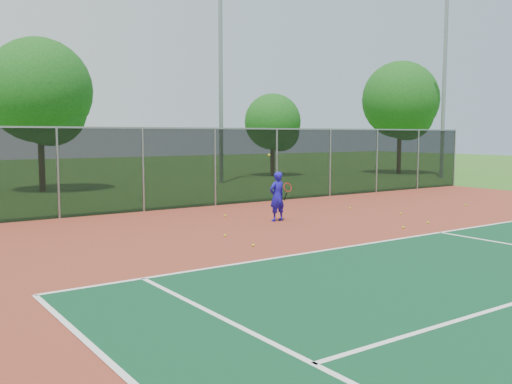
% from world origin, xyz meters
% --- Properties ---
extents(ground, '(120.00, 120.00, 0.00)m').
position_xyz_m(ground, '(0.00, 0.00, 0.00)').
color(ground, '#2B601B').
rests_on(ground, ground).
extents(court_apron, '(30.00, 20.00, 0.02)m').
position_xyz_m(court_apron, '(0.00, 2.00, 0.01)').
color(court_apron, brown).
rests_on(court_apron, ground).
extents(fence_back, '(30.00, 0.06, 3.03)m').
position_xyz_m(fence_back, '(0.00, 12.00, 1.56)').
color(fence_back, black).
rests_on(fence_back, court_apron).
extents(tennis_player, '(0.61, 0.63, 2.15)m').
position_xyz_m(tennis_player, '(-0.45, 7.40, 0.82)').
color(tennis_player, '#1912A8').
rests_on(tennis_player, court_apron).
extents(practice_ball_0, '(0.07, 0.07, 0.07)m').
position_xyz_m(practice_ball_0, '(3.11, 4.29, 0.06)').
color(practice_ball_0, '#BEDA19').
rests_on(practice_ball_0, court_apron).
extents(practice_ball_1, '(0.07, 0.07, 0.07)m').
position_xyz_m(practice_ball_1, '(3.99, 6.15, 0.06)').
color(practice_ball_1, '#BEDA19').
rests_on(practice_ball_1, court_apron).
extents(practice_ball_3, '(0.07, 0.07, 0.07)m').
position_xyz_m(practice_ball_3, '(7.93, 6.31, 0.06)').
color(practice_ball_3, '#BEDA19').
rests_on(practice_ball_3, court_apron).
extents(practice_ball_4, '(0.07, 0.07, 0.07)m').
position_xyz_m(practice_ball_4, '(1.73, 4.10, 0.06)').
color(practice_ball_4, '#BEDA19').
rests_on(practice_ball_4, court_apron).
extents(practice_ball_5, '(0.07, 0.07, 0.07)m').
position_xyz_m(practice_ball_5, '(-3.30, 5.97, 0.06)').
color(practice_ball_5, '#BEDA19').
rests_on(practice_ball_5, court_apron).
extents(practice_ball_6, '(0.07, 0.07, 0.07)m').
position_xyz_m(practice_ball_6, '(3.56, 8.18, 0.06)').
color(practice_ball_6, '#BEDA19').
rests_on(practice_ball_6, court_apron).
extents(practice_ball_7, '(0.07, 0.07, 0.07)m').
position_xyz_m(practice_ball_7, '(-3.46, 4.39, 0.06)').
color(practice_ball_7, '#BEDA19').
rests_on(practice_ball_7, court_apron).
extents(practice_ball_8, '(0.07, 0.07, 0.07)m').
position_xyz_m(practice_ball_8, '(-1.28, 9.21, 0.06)').
color(practice_ball_8, '#BEDA19').
rests_on(practice_ball_8, court_apron).
extents(floodlight_n, '(0.90, 0.40, 12.32)m').
position_xyz_m(floodlight_n, '(5.83, 21.07, 6.94)').
color(floodlight_n, gray).
rests_on(floodlight_n, ground).
extents(floodlight_ne, '(0.90, 0.40, 12.32)m').
position_xyz_m(floodlight_ne, '(19.38, 16.11, 6.94)').
color(floodlight_ne, gray).
rests_on(floodlight_ne, ground).
extents(tree_back_left, '(5.06, 5.06, 7.43)m').
position_xyz_m(tree_back_left, '(-3.91, 21.69, 4.67)').
color(tree_back_left, '#372314').
rests_on(tree_back_left, ground).
extents(tree_back_mid, '(3.76, 3.76, 5.52)m').
position_xyz_m(tree_back_mid, '(11.61, 23.67, 3.46)').
color(tree_back_mid, '#372314').
rests_on(tree_back_mid, ground).
extents(tree_back_right, '(5.39, 5.39, 7.92)m').
position_xyz_m(tree_back_right, '(20.29, 20.28, 4.97)').
color(tree_back_right, '#372314').
rests_on(tree_back_right, ground).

